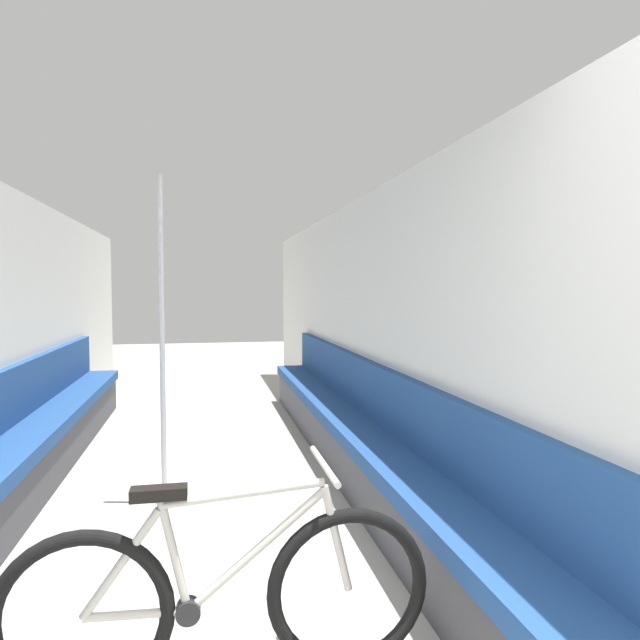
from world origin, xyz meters
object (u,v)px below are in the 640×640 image
object	(u,v)px
bench_seat_row_left	(23,454)
bicycle	(221,598)
bench_seat_row_right	(354,436)
grab_pole_near	(162,345)

from	to	relation	value
bench_seat_row_left	bicycle	world-z (taller)	bench_seat_row_left
bench_seat_row_right	bicycle	xyz separation A→B (m)	(-1.11, -2.25, 0.03)
bench_seat_row_left	bench_seat_row_right	distance (m)	2.44
bicycle	grab_pole_near	distance (m)	2.10
bench_seat_row_right	grab_pole_near	distance (m)	1.68
bench_seat_row_left	grab_pole_near	xyz separation A→B (m)	(0.99, -0.32, 0.79)
grab_pole_near	bicycle	bearing A→B (deg)	-80.25
bench_seat_row_left	bicycle	size ratio (longest dim) A/B	3.78
bench_seat_row_right	grab_pole_near	size ratio (longest dim) A/B	2.70
bench_seat_row_left	grab_pole_near	bearing A→B (deg)	-18.01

